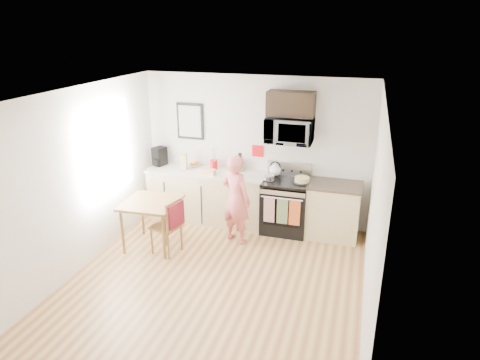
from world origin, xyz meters
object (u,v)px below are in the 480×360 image
(dining_table, at_px, (151,207))
(cake, at_px, (302,180))
(chair, at_px, (172,220))
(microwave, at_px, (289,130))
(range, at_px, (285,207))
(person, at_px, (236,199))

(dining_table, relative_size, cake, 2.84)
(chair, xyz_separation_m, cake, (1.76, 1.28, 0.38))
(microwave, relative_size, chair, 0.83)
(microwave, bearing_deg, chair, -136.69)
(dining_table, bearing_deg, microwave, 33.22)
(range, xyz_separation_m, dining_table, (-1.92, -1.15, 0.25))
(cake, bearing_deg, person, -148.88)
(microwave, distance_m, person, 1.42)
(microwave, height_order, person, microwave)
(person, relative_size, dining_table, 1.79)
(person, bearing_deg, dining_table, 47.82)
(chair, relative_size, cake, 3.11)
(microwave, relative_size, dining_table, 0.91)
(range, height_order, microwave, microwave)
(chair, height_order, cake, cake)
(dining_table, bearing_deg, range, 30.98)
(cake, bearing_deg, microwave, 153.82)
(chair, bearing_deg, person, 54.60)
(range, height_order, chair, range)
(range, height_order, dining_table, range)
(cake, bearing_deg, dining_table, -152.72)
(dining_table, distance_m, cake, 2.48)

